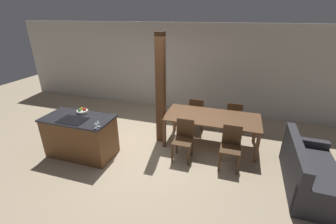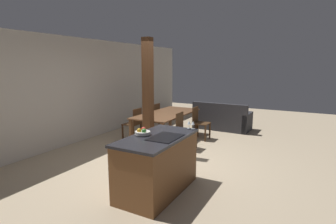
# 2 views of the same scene
# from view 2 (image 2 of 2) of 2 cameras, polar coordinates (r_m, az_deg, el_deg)

# --- Properties ---
(ground_plane) EXTENTS (16.00, 16.00, 0.00)m
(ground_plane) POSITION_cam_2_polar(r_m,az_deg,el_deg) (5.60, -1.14, -10.76)
(ground_plane) COLOR tan
(wall_back) EXTENTS (11.20, 0.08, 2.70)m
(wall_back) POSITION_cam_2_polar(r_m,az_deg,el_deg) (7.02, -21.01, 4.18)
(wall_back) COLOR beige
(wall_back) RESTS_ON ground_plane
(kitchen_island) EXTENTS (1.49, 0.78, 0.92)m
(kitchen_island) POSITION_cam_2_polar(r_m,az_deg,el_deg) (4.22, -2.35, -11.24)
(kitchen_island) COLOR brown
(kitchen_island) RESTS_ON ground_plane
(fruit_bowl) EXTENTS (0.24, 0.24, 0.11)m
(fruit_bowl) POSITION_cam_2_polar(r_m,az_deg,el_deg) (4.15, -5.56, -4.38)
(fruit_bowl) COLOR silver
(fruit_bowl) RESTS_ON kitchen_island
(wine_glass_near) EXTENTS (0.06, 0.06, 0.13)m
(wine_glass_near) POSITION_cam_2_polar(r_m,az_deg,el_deg) (4.50, 5.48, -2.48)
(wine_glass_near) COLOR silver
(wine_glass_near) RESTS_ON kitchen_island
(wine_glass_middle) EXTENTS (0.06, 0.06, 0.13)m
(wine_glass_middle) POSITION_cam_2_polar(r_m,az_deg,el_deg) (4.53, 4.59, -2.38)
(wine_glass_middle) COLOR silver
(wine_glass_middle) RESTS_ON kitchen_island
(dining_table) EXTENTS (2.17, 1.01, 0.74)m
(dining_table) POSITION_cam_2_polar(r_m,az_deg,el_deg) (7.03, -0.24, -0.85)
(dining_table) COLOR brown
(dining_table) RESTS_ON ground_plane
(dining_chair_near_left) EXTENTS (0.40, 0.40, 0.88)m
(dining_chair_near_left) POSITION_cam_2_polar(r_m,az_deg,el_deg) (6.32, 3.52, -3.88)
(dining_chair_near_left) COLOR #472D19
(dining_chair_near_left) RESTS_ON ground_plane
(dining_chair_near_right) EXTENTS (0.40, 0.40, 0.88)m
(dining_chair_near_right) POSITION_cam_2_polar(r_m,az_deg,el_deg) (7.19, 6.81, -2.20)
(dining_chair_near_right) COLOR #472D19
(dining_chair_near_right) RESTS_ON ground_plane
(dining_chair_far_left) EXTENTS (0.40, 0.40, 0.88)m
(dining_chair_far_left) POSITION_cam_2_polar(r_m,az_deg,el_deg) (7.05, -7.43, -2.47)
(dining_chair_far_left) COLOR #472D19
(dining_chair_far_left) RESTS_ON ground_plane
(dining_chair_far_right) EXTENTS (0.40, 0.40, 0.88)m
(dining_chair_far_right) POSITION_cam_2_polar(r_m,az_deg,el_deg) (7.84, -3.25, -1.12)
(dining_chair_far_right) COLOR #472D19
(dining_chair_far_right) RESTS_ON ground_plane
(couch) EXTENTS (0.88, 1.74, 0.86)m
(couch) POSITION_cam_2_polar(r_m,az_deg,el_deg) (8.47, 11.63, -1.74)
(couch) COLOR #2D2D33
(couch) RESTS_ON ground_plane
(timber_post) EXTENTS (0.19, 0.19, 2.59)m
(timber_post) POSITION_cam_2_polar(r_m,az_deg,el_deg) (5.83, -4.37, 3.19)
(timber_post) COLOR #4C2D19
(timber_post) RESTS_ON ground_plane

